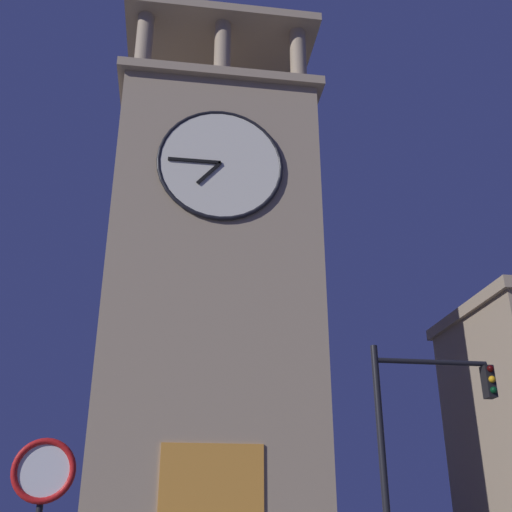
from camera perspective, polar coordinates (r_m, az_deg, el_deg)
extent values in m
cube|color=gray|center=(25.54, -4.42, -6.51)|extent=(7.78, 8.68, 18.21)
cube|color=gray|center=(29.62, -3.85, 10.96)|extent=(8.38, 9.28, 0.40)
cylinder|color=gray|center=(28.10, 3.91, 17.59)|extent=(0.70, 0.70, 3.01)
cylinder|color=gray|center=(27.73, -3.12, 18.23)|extent=(0.70, 0.70, 3.01)
cylinder|color=gray|center=(27.75, -10.27, 18.61)|extent=(0.70, 0.70, 3.01)
cylinder|color=gray|center=(33.97, 1.33, 9.38)|extent=(0.70, 0.70, 3.01)
cylinder|color=gray|center=(33.67, -4.28, 9.78)|extent=(0.70, 0.70, 3.01)
cylinder|color=gray|center=(33.69, -9.96, 10.09)|extent=(0.70, 0.70, 3.01)
cube|color=gray|center=(31.67, -3.68, 16.05)|extent=(8.38, 9.28, 0.40)
cylinder|color=black|center=(32.74, -3.60, 18.26)|extent=(0.12, 0.12, 2.87)
cylinder|color=silver|center=(23.62, -3.29, 8.46)|extent=(4.63, 0.12, 4.63)
torus|color=black|center=(23.60, -3.28, 8.48)|extent=(4.79, 0.16, 4.79)
cube|color=black|center=(23.26, -4.33, 7.65)|extent=(0.93, 0.06, 1.04)
cube|color=black|center=(23.49, -5.68, 8.74)|extent=(1.97, 0.06, 0.12)
cylinder|color=black|center=(14.36, 11.65, -18.73)|extent=(0.16, 0.16, 5.50)
cylinder|color=black|center=(15.23, 15.81, -9.38)|extent=(2.72, 0.12, 0.12)
cube|color=black|center=(15.73, 20.62, -10.80)|extent=(0.22, 0.30, 0.75)
sphere|color=#360505|center=(15.63, 20.78, -9.66)|extent=(0.16, 0.16, 0.16)
sphere|color=orange|center=(15.58, 20.91, -10.55)|extent=(0.16, 0.16, 0.16)
sphere|color=#063316|center=(15.53, 21.04, -11.45)|extent=(0.16, 0.16, 0.16)
cylinder|color=white|center=(8.47, -18.95, -18.19)|extent=(0.70, 0.04, 0.70)
torus|color=red|center=(8.46, -18.97, -18.18)|extent=(0.78, 0.08, 0.78)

